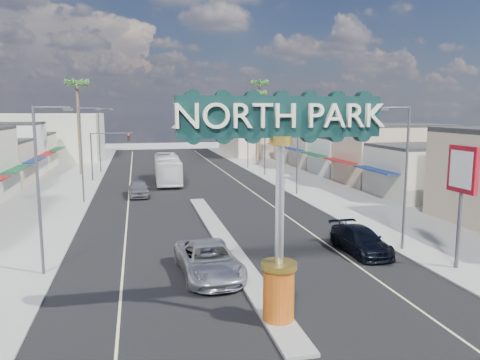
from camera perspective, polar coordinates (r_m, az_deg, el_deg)
name	(u,v)px	position (r m, az deg, el deg)	size (l,w,h in m)	color
ground	(195,199)	(46.75, -5.45, -2.28)	(160.00, 160.00, 0.00)	gray
road	(195,199)	(46.75, -5.45, -2.28)	(20.00, 120.00, 0.01)	black
median_island	(225,242)	(31.33, -1.83, -7.56)	(1.30, 30.00, 0.16)	gray
sidewalk_left	(46,204)	(47.18, -22.60, -2.74)	(8.00, 120.00, 0.12)	gray
sidewalk_right	(327,193)	(50.35, 10.57, -1.54)	(8.00, 120.00, 0.12)	gray
storefront_row_right	(359,152)	(65.85, 14.26, 3.29)	(12.00, 42.00, 6.00)	#B7B29E
backdrop_far_left	(44,136)	(92.20, -22.81, 4.95)	(20.00, 20.00, 8.00)	#B7B29E
backdrop_far_right	(276,133)	(94.79, 4.47, 5.68)	(20.00, 20.00, 8.00)	beige
gateway_sign	(280,182)	(18.63, 4.92, -0.29)	(8.20, 1.50, 9.15)	#BD300E
traffic_signal_left	(107,147)	(59.86, -15.96, 3.94)	(5.09, 0.45, 6.00)	#47474C
traffic_signal_right	(252,144)	(61.53, 1.42, 4.38)	(5.09, 0.45, 6.00)	#47474C
streetlight_l_near	(41,182)	(26.32, -23.08, -0.24)	(2.03, 0.22, 9.00)	#47474C
streetlight_l_mid	(83,150)	(46.00, -18.57, 3.50)	(2.03, 0.22, 9.00)	#47474C
streetlight_l_far	(100,137)	(67.86, -16.65, 5.09)	(2.03, 0.22, 9.00)	#47474C
streetlight_r_near	(404,171)	(30.37, 19.34, 1.06)	(2.03, 0.22, 9.00)	#47474C
streetlight_r_mid	(296,146)	(48.43, 6.84, 4.12)	(2.03, 0.22, 9.00)	#47474C
streetlight_r_far	(247,135)	(69.54, 0.84, 5.53)	(2.03, 0.22, 9.00)	#47474C
palm_left_far	(77,89)	(66.06, -19.27, 10.47)	(2.60, 2.60, 13.10)	brown
palm_right_mid	(257,98)	(73.96, 2.09, 10.00)	(2.60, 2.60, 12.10)	brown
palm_right_far	(260,88)	(80.33, 2.41, 11.16)	(2.60, 2.60, 14.10)	brown
suv_left	(209,260)	(25.19, -3.85, -9.72)	(2.94, 6.37, 1.77)	#B3B3B8
suv_right	(361,240)	(30.10, 14.48, -7.12)	(2.19, 5.39, 1.56)	black
car_parked_left	(139,188)	(48.66, -12.26, -1.01)	(1.98, 4.93, 1.68)	slate
city_bus	(167,169)	(57.30, -8.83, 1.36)	(2.81, 12.02, 3.35)	white
bank_pylon_sign	(462,176)	(27.86, 25.48, 0.40)	(0.34, 2.12, 6.75)	#47474C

